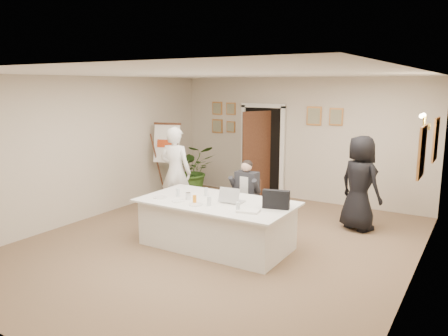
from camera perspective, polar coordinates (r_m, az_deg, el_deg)
floor at (r=7.44m, az=-0.84°, el=-9.88°), size 7.00×7.00×0.00m
ceiling at (r=6.97m, az=-0.90°, el=12.21°), size 6.00×7.00×0.02m
wall_back at (r=10.17m, az=9.75°, el=3.71°), size 6.00×0.10×2.80m
wall_front at (r=4.59m, az=-25.03°, el=-5.76°), size 6.00×0.10×2.80m
wall_left at (r=9.02m, az=-17.21°, el=2.49°), size 0.10×7.00×2.80m
wall_right at (r=6.06m, az=23.90°, el=-1.84°), size 0.10×7.00×2.80m
doorway at (r=10.42m, az=4.81°, el=2.01°), size 1.14×0.86×2.20m
pictures_back_wall at (r=10.42m, az=5.66°, el=6.46°), size 3.40×0.06×0.80m
pictures_right_wall at (r=7.18m, az=25.19°, el=2.74°), size 0.06×2.20×0.80m
wall_sconce at (r=7.15m, az=24.86°, el=5.57°), size 0.20×0.30×0.24m
conference_table at (r=7.21m, az=-0.97°, el=-7.25°), size 2.52×1.35×0.78m
seated_man at (r=8.01m, az=2.84°, el=-3.49°), size 0.69×0.72×1.31m
flip_chart at (r=10.16m, az=-7.23°, el=0.40°), size 0.63×0.47×1.75m
standing_man at (r=8.80m, az=-6.35°, el=-0.53°), size 0.72×0.54×1.82m
standing_woman at (r=8.31m, az=17.33°, el=-1.91°), size 1.01×0.88×1.74m
potted_palm at (r=10.52m, az=-4.17°, el=-0.25°), size 1.47×1.45×1.24m
laptop at (r=7.01m, az=1.20°, el=-3.35°), size 0.38×0.39×0.28m
laptop_bag at (r=6.69m, az=6.82°, el=-4.10°), size 0.42×0.21×0.29m
paper_stack at (r=6.51m, az=3.19°, el=-5.60°), size 0.36×0.29×0.03m
plate_left at (r=7.38m, az=-8.35°, el=-3.81°), size 0.28×0.28×0.01m
plate_mid at (r=7.12m, az=-6.03°, el=-4.29°), size 0.21×0.21×0.01m
plate_near at (r=6.88m, az=-3.70°, el=-4.78°), size 0.24×0.24×0.01m
glass_a at (r=7.41m, az=-6.03°, el=-3.19°), size 0.08×0.08×0.14m
glass_b at (r=6.83m, az=-1.96°, el=-4.35°), size 0.08×0.08×0.14m
glass_c at (r=6.53m, az=1.83°, el=-5.06°), size 0.07×0.07×0.14m
glass_d at (r=7.41m, az=-2.35°, el=-3.13°), size 0.08×0.08×0.14m
oj_glass at (r=6.96m, az=-3.86°, el=-4.11°), size 0.08×0.08×0.13m
steel_jug at (r=7.22m, az=-4.71°, el=-3.67°), size 0.10×0.10×0.11m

